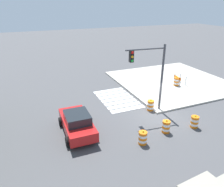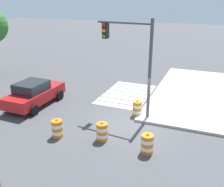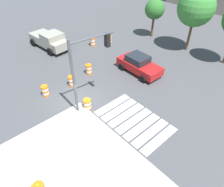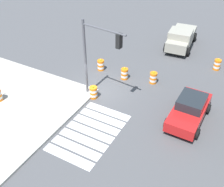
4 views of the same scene
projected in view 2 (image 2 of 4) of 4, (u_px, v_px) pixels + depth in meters
ground_plane at (134, 122)px, 14.52m from camera, size 120.00×120.00×0.00m
crosswalk_stripes at (127, 94)px, 18.62m from camera, size 5.10×3.20×0.02m
sports_car at (34, 93)px, 16.49m from camera, size 4.33×2.19×1.63m
traffic_barrel_near_corner at (137, 108)px, 15.14m from camera, size 0.56×0.56×1.02m
traffic_barrel_crosswalk_end at (147, 144)px, 11.49m from camera, size 0.56×0.56×1.02m
traffic_barrel_far_curb at (57, 129)px, 12.83m from camera, size 0.56×0.56×1.02m
traffic_barrel_lane_center at (102, 132)px, 12.53m from camera, size 0.56×0.56×1.02m
traffic_light_pole at (131, 50)px, 13.94m from camera, size 0.57×3.28×5.50m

